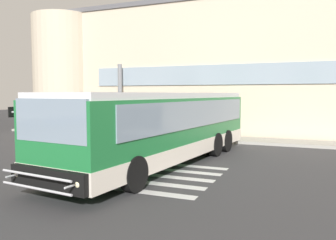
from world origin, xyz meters
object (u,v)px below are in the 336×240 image
object	(u,v)px
bus_main_foreground	(164,129)
safety_bollard_yellow	(206,134)
passenger_by_doorway	(140,119)
entry_support_column	(120,98)
passenger_near_column	(123,119)

from	to	relation	value
bus_main_foreground	safety_bollard_yellow	xyz separation A→B (m)	(-0.05, 5.90, -0.88)
bus_main_foreground	passenger_by_doorway	size ratio (longest dim) A/B	7.03
entry_support_column	passenger_near_column	bearing A→B (deg)	-51.34
passenger_near_column	passenger_by_doorway	size ratio (longest dim) A/B	1.00
safety_bollard_yellow	passenger_near_column	bearing A→B (deg)	171.91
entry_support_column	safety_bollard_yellow	bearing A→B (deg)	-15.64
passenger_near_column	bus_main_foreground	bearing A→B (deg)	-49.71
entry_support_column	bus_main_foreground	distance (m)	10.11
entry_support_column	bus_main_foreground	bearing A→B (deg)	-49.92
passenger_by_doorway	safety_bollard_yellow	bearing A→B (deg)	-17.14
entry_support_column	safety_bollard_yellow	world-z (taller)	entry_support_column
entry_support_column	passenger_by_doorway	xyz separation A→B (m)	(1.63, -0.32, -1.29)
passenger_by_doorway	entry_support_column	bearing A→B (deg)	168.91
passenger_near_column	passenger_by_doorway	bearing A→B (deg)	39.14
entry_support_column	passenger_by_doorway	bearing A→B (deg)	-11.09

